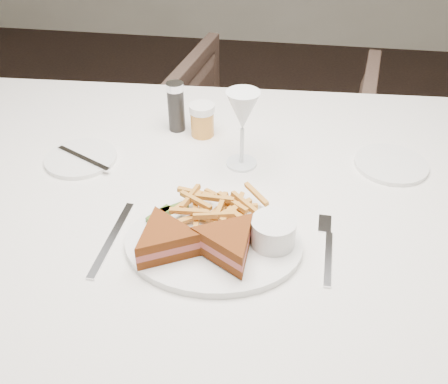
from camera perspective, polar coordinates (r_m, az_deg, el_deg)
ground at (r=1.85m, az=-3.71°, el=-10.99°), size 5.00×5.00×0.00m
table at (r=1.28m, az=0.34°, el=-13.92°), size 1.57×1.09×0.75m
chair_far at (r=1.94m, az=5.20°, el=5.75°), size 0.80×0.76×0.73m
table_setting at (r=0.96m, az=-0.73°, el=-0.65°), size 0.85×0.59×0.18m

